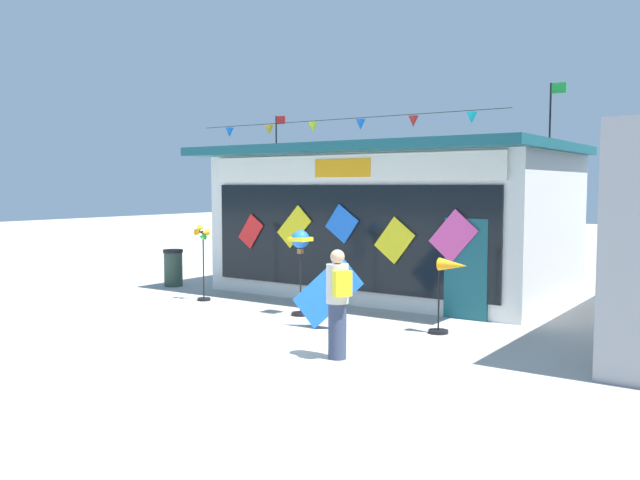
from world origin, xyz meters
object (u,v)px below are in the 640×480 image
wind_spinner_center_left (449,280)px  trash_bin (173,268)px  kite_shop_building (394,219)px  wind_spinner_far_left (202,251)px  wind_spinner_left (300,249)px  person_near_camera (338,301)px  display_kite_on_ground (327,292)px

wind_spinner_center_left → trash_bin: bearing=171.3°
trash_bin → kite_shop_building: bearing=25.7°
kite_shop_building → wind_spinner_far_left: 4.77m
wind_spinner_left → person_near_camera: (2.54, -2.48, -0.47)m
kite_shop_building → trash_bin: kite_shop_building is taller
kite_shop_building → wind_spinner_left: bearing=-90.6°
kite_shop_building → person_near_camera: kite_shop_building is taller
wind_spinner_center_left → wind_spinner_far_left: bearing=179.2°
wind_spinner_far_left → display_kite_on_ground: (4.09, -0.91, -0.45)m
kite_shop_building → display_kite_on_ground: size_ratio=6.60×
person_near_camera → display_kite_on_ground: 2.18m
wind_spinner_left → trash_bin: (-5.16, 1.34, -0.87)m
kite_shop_building → person_near_camera: bearing=-68.5°
kite_shop_building → wind_spinner_center_left: size_ratio=6.15×
wind_spinner_left → display_kite_on_ground: 1.57m
wind_spinner_center_left → display_kite_on_ground: 2.22m
wind_spinner_left → person_near_camera: 3.58m
wind_spinner_far_left → wind_spinner_center_left: size_ratio=1.29×
person_near_camera → display_kite_on_ground: bearing=-106.6°
wind_spinner_left → display_kite_on_ground: wind_spinner_left is taller
wind_spinner_left → wind_spinner_center_left: 3.25m
kite_shop_building → trash_bin: bearing=-154.3°
person_near_camera → kite_shop_building: bearing=-123.4°
display_kite_on_ground → wind_spinner_center_left: bearing=22.1°
wind_spinner_center_left → person_near_camera: person_near_camera is taller
person_near_camera → trash_bin: size_ratio=1.74×
kite_shop_building → display_kite_on_ground: 4.88m
person_near_camera → wind_spinner_far_left: bearing=-80.6°
trash_bin → display_kite_on_ground: 6.69m
person_near_camera → display_kite_on_ground: size_ratio=1.32×
wind_spinner_left → display_kite_on_ground: bearing=-33.0°
kite_shop_building → trash_bin: size_ratio=8.71×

